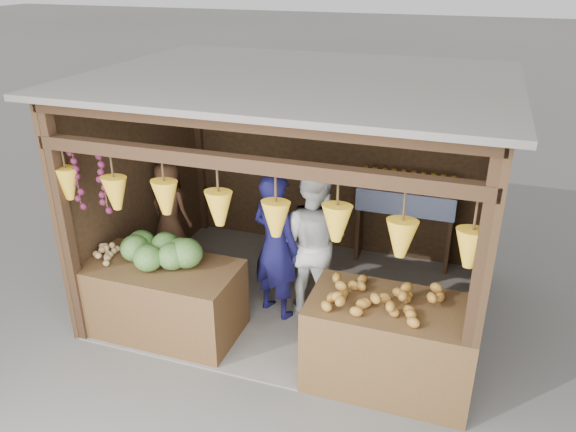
{
  "coord_description": "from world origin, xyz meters",
  "views": [
    {
      "loc": [
        1.75,
        -5.44,
        3.72
      ],
      "look_at": [
        -0.07,
        -0.1,
        1.14
      ],
      "focal_mm": 35.0,
      "sensor_mm": 36.0,
      "label": 1
    }
  ],
  "objects_px": {
    "counter_left": "(162,298)",
    "man_standing": "(276,246)",
    "counter_right": "(389,344)",
    "woman_standing": "(312,241)",
    "vendor_seated": "(169,208)"
  },
  "relations": [
    {
      "from": "counter_left",
      "to": "man_standing",
      "type": "bearing_deg",
      "value": 34.23
    },
    {
      "from": "man_standing",
      "to": "woman_standing",
      "type": "height_order",
      "value": "woman_standing"
    },
    {
      "from": "man_standing",
      "to": "vendor_seated",
      "type": "height_order",
      "value": "man_standing"
    },
    {
      "from": "counter_left",
      "to": "vendor_seated",
      "type": "height_order",
      "value": "vendor_seated"
    },
    {
      "from": "counter_left",
      "to": "woman_standing",
      "type": "height_order",
      "value": "woman_standing"
    },
    {
      "from": "man_standing",
      "to": "vendor_seated",
      "type": "xyz_separation_m",
      "value": [
        -1.59,
        0.47,
        0.03
      ]
    },
    {
      "from": "counter_left",
      "to": "woman_standing",
      "type": "distance_m",
      "value": 1.75
    },
    {
      "from": "counter_right",
      "to": "vendor_seated",
      "type": "distance_m",
      "value": 3.27
    },
    {
      "from": "counter_left",
      "to": "man_standing",
      "type": "relative_size",
      "value": 0.98
    },
    {
      "from": "counter_left",
      "to": "counter_right",
      "type": "bearing_deg",
      "value": -0.87
    },
    {
      "from": "counter_left",
      "to": "woman_standing",
      "type": "bearing_deg",
      "value": 32.78
    },
    {
      "from": "man_standing",
      "to": "counter_right",
      "type": "bearing_deg",
      "value": 175.82
    },
    {
      "from": "vendor_seated",
      "to": "woman_standing",
      "type": "bearing_deg",
      "value": -175.12
    },
    {
      "from": "counter_left",
      "to": "woman_standing",
      "type": "relative_size",
      "value": 0.94
    },
    {
      "from": "counter_left",
      "to": "man_standing",
      "type": "distance_m",
      "value": 1.35
    }
  ]
}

